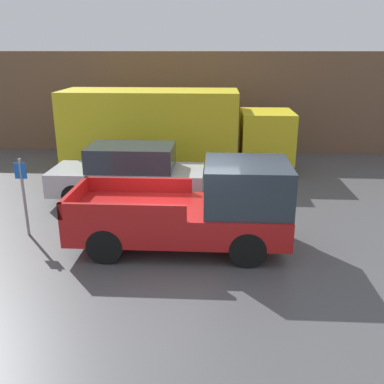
{
  "coord_description": "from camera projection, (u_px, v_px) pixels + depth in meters",
  "views": [
    {
      "loc": [
        0.65,
        -9.16,
        4.54
      ],
      "look_at": [
        0.07,
        1.22,
        1.05
      ],
      "focal_mm": 40.0,
      "sensor_mm": 36.0,
      "label": 1
    }
  ],
  "objects": [
    {
      "name": "ground_plane",
      "position": [
        186.0,
        250.0,
        10.15
      ],
      "size": [
        60.0,
        60.0,
        0.0
      ],
      "primitive_type": "plane",
      "color": "#4C4C4F"
    },
    {
      "name": "building_wall",
      "position": [
        202.0,
        103.0,
        19.25
      ],
      "size": [
        28.0,
        0.15,
        4.45
      ],
      "color": "brown",
      "rests_on": "ground"
    },
    {
      "name": "pickup_truck",
      "position": [
        199.0,
        208.0,
        10.03
      ],
      "size": [
        5.06,
        2.08,
        2.1
      ],
      "color": "red",
      "rests_on": "ground"
    },
    {
      "name": "car",
      "position": [
        129.0,
        173.0,
        13.22
      ],
      "size": [
        4.69,
        1.84,
        1.76
      ],
      "color": "#B7BABF",
      "rests_on": "ground"
    },
    {
      "name": "delivery_truck",
      "position": [
        170.0,
        127.0,
        16.39
      ],
      "size": [
        8.7,
        2.43,
        3.08
      ],
      "color": "gold",
      "rests_on": "ground"
    },
    {
      "name": "parking_sign",
      "position": [
        23.0,
        193.0,
        10.64
      ],
      "size": [
        0.3,
        0.07,
        2.01
      ],
      "color": "gray",
      "rests_on": "ground"
    }
  ]
}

